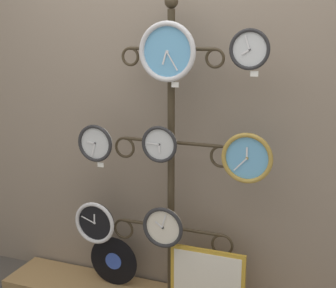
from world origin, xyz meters
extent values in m
cube|color=gray|center=(0.00, 0.57, 1.40)|extent=(4.40, 0.04, 2.80)
cylinder|color=#382D1E|center=(0.00, 0.41, 0.90)|extent=(0.04, 0.04, 1.75)
sphere|color=#382D1E|center=(0.00, 0.41, 1.81)|extent=(0.07, 0.07, 0.07)
cylinder|color=#382D1E|center=(-0.12, 0.41, 1.56)|extent=(0.25, 0.02, 0.02)
torus|color=#382D1E|center=(-0.25, 0.41, 1.52)|extent=(0.11, 0.02, 0.11)
cylinder|color=#382D1E|center=(0.12, 0.41, 1.56)|extent=(0.25, 0.02, 0.02)
torus|color=#382D1E|center=(0.25, 0.41, 1.52)|extent=(0.11, 0.02, 0.11)
cylinder|color=#382D1E|center=(-0.15, 0.41, 1.04)|extent=(0.30, 0.02, 0.02)
torus|color=#382D1E|center=(-0.30, 0.41, 0.98)|extent=(0.13, 0.02, 0.13)
cylinder|color=#382D1E|center=(0.15, 0.41, 1.04)|extent=(0.30, 0.02, 0.02)
torus|color=#382D1E|center=(0.30, 0.41, 0.98)|extent=(0.13, 0.02, 0.13)
cylinder|color=#382D1E|center=(-0.16, 0.41, 0.51)|extent=(0.32, 0.02, 0.02)
torus|color=#382D1E|center=(-0.32, 0.41, 0.45)|extent=(0.13, 0.02, 0.13)
cylinder|color=#382D1E|center=(0.16, 0.41, 0.51)|extent=(0.32, 0.02, 0.02)
torus|color=#382D1E|center=(0.32, 0.41, 0.45)|extent=(0.13, 0.02, 0.13)
cylinder|color=#60A8DB|center=(0.01, 0.32, 1.55)|extent=(0.29, 0.02, 0.29)
torus|color=silver|center=(0.01, 0.31, 1.55)|extent=(0.32, 0.03, 0.32)
cylinder|color=silver|center=(0.01, 0.31, 1.55)|extent=(0.02, 0.01, 0.02)
cube|color=silver|center=(0.00, 0.31, 1.52)|extent=(0.03, 0.00, 0.07)
cube|color=silver|center=(0.04, 0.31, 1.50)|extent=(0.07, 0.00, 0.10)
cylinder|color=silver|center=(0.45, 0.33, 1.57)|extent=(0.19, 0.02, 0.19)
torus|color=#262628|center=(0.45, 0.32, 1.57)|extent=(0.21, 0.02, 0.21)
cylinder|color=#262628|center=(0.45, 0.32, 1.57)|extent=(0.01, 0.01, 0.01)
cube|color=silver|center=(0.43, 0.32, 1.55)|extent=(0.04, 0.00, 0.03)
cube|color=silver|center=(0.44, 0.32, 1.60)|extent=(0.03, 0.00, 0.07)
cylinder|color=silver|center=(-0.45, 0.34, 1.01)|extent=(0.21, 0.02, 0.21)
torus|color=#262628|center=(-0.45, 0.32, 1.01)|extent=(0.23, 0.02, 0.23)
cylinder|color=#262628|center=(-0.45, 0.32, 1.01)|extent=(0.01, 0.01, 0.01)
cube|color=silver|center=(-0.47, 0.32, 1.01)|extent=(0.05, 0.00, 0.02)
cube|color=silver|center=(-0.46, 0.32, 0.97)|extent=(0.03, 0.00, 0.08)
cylinder|color=silver|center=(-0.03, 0.32, 1.04)|extent=(0.19, 0.02, 0.19)
torus|color=#262628|center=(-0.03, 0.31, 1.04)|extent=(0.21, 0.02, 0.21)
cylinder|color=#262628|center=(-0.03, 0.31, 1.04)|extent=(0.01, 0.01, 0.01)
cube|color=silver|center=(-0.03, 0.31, 1.02)|extent=(0.01, 0.00, 0.05)
cube|color=silver|center=(-0.07, 0.31, 1.05)|extent=(0.08, 0.00, 0.01)
cylinder|color=#60A8DB|center=(0.46, 0.33, 1.01)|extent=(0.25, 0.02, 0.25)
torus|color=#A58438|center=(0.46, 0.31, 1.01)|extent=(0.27, 0.02, 0.27)
cylinder|color=#A58438|center=(0.46, 0.32, 1.01)|extent=(0.01, 0.01, 0.01)
cube|color=silver|center=(0.46, 0.31, 1.04)|extent=(0.01, 0.00, 0.06)
cube|color=silver|center=(0.43, 0.31, 0.97)|extent=(0.07, 0.00, 0.08)
cylinder|color=black|center=(-0.47, 0.34, 0.50)|extent=(0.25, 0.02, 0.25)
torus|color=silver|center=(-0.47, 0.32, 0.50)|extent=(0.27, 0.02, 0.27)
cylinder|color=silver|center=(-0.47, 0.32, 0.50)|extent=(0.01, 0.01, 0.01)
cube|color=silver|center=(-0.47, 0.32, 0.53)|extent=(0.01, 0.00, 0.06)
cube|color=silver|center=(-0.52, 0.32, 0.52)|extent=(0.09, 0.00, 0.04)
cylinder|color=silver|center=(-0.01, 0.31, 0.55)|extent=(0.23, 0.02, 0.23)
torus|color=#262628|center=(-0.01, 0.29, 0.55)|extent=(0.25, 0.02, 0.25)
cylinder|color=#262628|center=(-0.01, 0.29, 0.55)|extent=(0.01, 0.01, 0.01)
cube|color=silver|center=(-0.03, 0.29, 0.57)|extent=(0.05, 0.00, 0.04)
cube|color=silver|center=(0.00, 0.29, 0.60)|extent=(0.03, 0.00, 0.09)
cylinder|color=black|center=(-0.39, 0.40, 0.22)|extent=(0.33, 0.01, 0.33)
cylinder|color=#334FB2|center=(-0.39, 0.39, 0.22)|extent=(0.11, 0.00, 0.11)
cube|color=gold|center=(0.25, 0.35, 0.25)|extent=(0.45, 0.02, 0.38)
cube|color=white|center=(0.25, 0.34, 0.25)|extent=(0.40, 0.00, 0.33)
cube|color=white|center=(0.06, 0.31, 1.38)|extent=(0.04, 0.00, 0.03)
cube|color=white|center=(0.48, 0.32, 1.45)|extent=(0.04, 0.00, 0.03)
cube|color=white|center=(-0.42, 0.33, 0.88)|extent=(0.04, 0.00, 0.03)
camera|label=1|loc=(0.92, -2.03, 1.65)|focal=50.00mm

